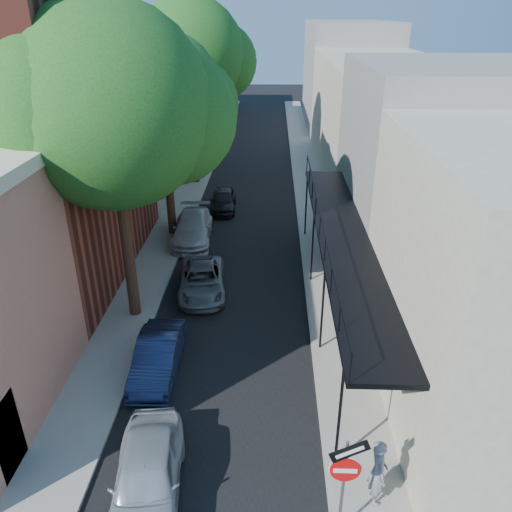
# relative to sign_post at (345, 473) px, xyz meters

# --- Properties ---
(road_surface) EXTENTS (6.00, 64.00, 0.01)m
(road_surface) POSITION_rel_sign_post_xyz_m (-3.16, 29.03, -2.03)
(road_surface) COLOR black
(road_surface) RESTS_ON ground
(sidewalk_left) EXTENTS (2.00, 64.00, 0.12)m
(sidewalk_left) POSITION_rel_sign_post_xyz_m (-7.16, 29.03, -1.98)
(sidewalk_left) COLOR gray
(sidewalk_left) RESTS_ON ground
(sidewalk_right) EXTENTS (2.00, 64.00, 0.12)m
(sidewalk_right) POSITION_rel_sign_post_xyz_m (0.84, 29.03, -1.98)
(sidewalk_right) COLOR gray
(sidewalk_right) RESTS_ON ground
(buildings_left) EXTENTS (10.10, 59.10, 12.00)m
(buildings_left) POSITION_rel_sign_post_xyz_m (-12.46, 27.79, 2.90)
(buildings_left) COLOR tan
(buildings_left) RESTS_ON ground
(buildings_right) EXTENTS (9.80, 55.00, 10.00)m
(buildings_right) POSITION_rel_sign_post_xyz_m (5.83, 28.51, 2.39)
(buildings_right) COLOR beige
(buildings_right) RESTS_ON ground
(sign_post) EXTENTS (0.89, 0.17, 2.99)m
(sign_post) POSITION_rel_sign_post_xyz_m (0.00, 0.00, 0.00)
(sign_post) COLOR #595B60
(sign_post) RESTS_ON ground
(oak_near) EXTENTS (7.48, 6.80, 11.42)m
(oak_near) POSITION_rel_sign_post_xyz_m (-6.53, 9.29, 5.84)
(oak_near) COLOR #382316
(oak_near) RESTS_ON ground
(oak_mid) EXTENTS (6.60, 6.00, 10.20)m
(oak_mid) POSITION_rel_sign_post_xyz_m (-6.58, 17.26, 5.02)
(oak_mid) COLOR #382316
(oak_mid) RESTS_ON ground
(oak_far) EXTENTS (7.70, 7.00, 11.90)m
(oak_far) POSITION_rel_sign_post_xyz_m (-6.51, 26.30, 6.22)
(oak_far) COLOR #382316
(oak_far) RESTS_ON ground
(parked_car_a) EXTENTS (2.11, 4.27, 1.40)m
(parked_car_a) POSITION_rel_sign_post_xyz_m (-4.56, 0.89, -1.34)
(parked_car_a) COLOR #979FA8
(parked_car_a) RESTS_ON ground
(parked_car_b) EXTENTS (1.38, 3.79, 1.24)m
(parked_car_b) POSITION_rel_sign_post_xyz_m (-5.32, 5.64, -1.42)
(parked_car_b) COLOR #162145
(parked_car_b) RESTS_ON ground
(parked_car_c) EXTENTS (2.37, 4.31, 1.14)m
(parked_car_c) POSITION_rel_sign_post_xyz_m (-4.56, 10.92, -1.46)
(parked_car_c) COLOR slate
(parked_car_c) RESTS_ON ground
(parked_car_d) EXTENTS (2.21, 4.84, 1.37)m
(parked_car_d) POSITION_rel_sign_post_xyz_m (-5.76, 16.30, -1.35)
(parked_car_d) COLOR silver
(parked_car_d) RESTS_ON ground
(parked_car_e) EXTENTS (1.62, 3.71, 1.25)m
(parked_car_e) POSITION_rel_sign_post_xyz_m (-4.58, 20.79, -1.41)
(parked_car_e) COLOR black
(parked_car_e) RESTS_ON ground
(pedestrian) EXTENTS (0.48, 0.70, 1.85)m
(pedestrian) POSITION_rel_sign_post_xyz_m (0.97, 0.92, -0.99)
(pedestrian) COLOR gray
(pedestrian) RESTS_ON sidewalk_right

